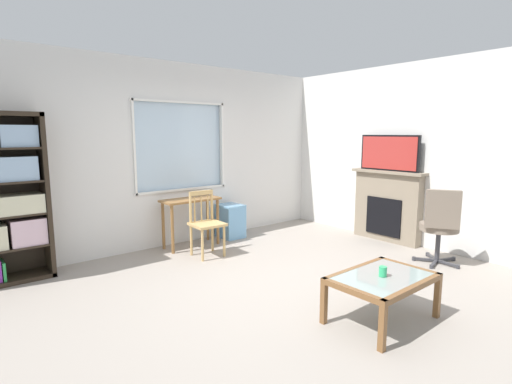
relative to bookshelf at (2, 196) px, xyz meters
The scene contains 12 objects.
ground 3.23m from the bookshelf, 43.07° to the right, with size 6.51×5.67×0.02m, color #9E9389.
wall_back_with_window 2.26m from the bookshelf, ahead, with size 5.51×0.15×2.73m.
wall_right 5.48m from the bookshelf, 22.49° to the right, with size 0.12×4.87×2.73m, color silver.
bookshelf is the anchor object (origin of this frame).
desk_under_window 2.37m from the bookshelf, ahead, with size 0.87×0.39×0.73m.
wooden_chair 2.42m from the bookshelf, 15.25° to the right, with size 0.44×0.42×0.90m.
plastic_drawer_unit 3.18m from the bookshelf, ahead, with size 0.35×0.40×0.54m, color #72ADDB.
fireplace 5.23m from the bookshelf, 20.00° to the right, with size 0.26×1.19×1.12m.
tv 5.21m from the bookshelf, 20.07° to the right, with size 0.06×0.98×0.55m.
office_chair 5.25m from the bookshelf, 33.30° to the right, with size 0.61×0.57×1.00m.
coffee_table 4.14m from the bookshelf, 52.81° to the right, with size 0.95×0.64×0.42m.
sippy_cup 4.12m from the bookshelf, 53.00° to the right, with size 0.07×0.07×0.09m, color #33B770.
Camera 1 is at (-2.77, -3.01, 1.69)m, focal length 27.23 mm.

